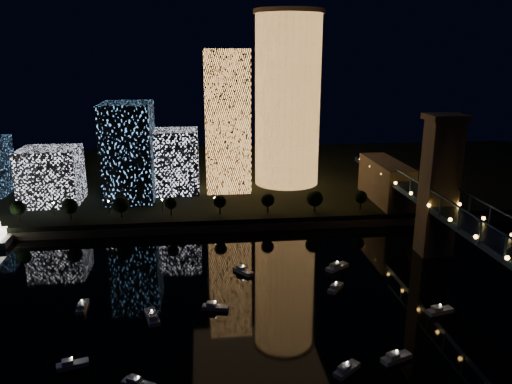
% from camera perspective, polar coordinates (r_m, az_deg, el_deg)
% --- Properties ---
extents(ground, '(520.00, 520.00, 0.00)m').
position_cam_1_polar(ground, '(131.18, 2.15, -16.65)').
color(ground, black).
rests_on(ground, ground).
extents(far_bank, '(420.00, 160.00, 5.00)m').
position_cam_1_polar(far_bank, '(278.30, -2.67, 1.70)').
color(far_bank, black).
rests_on(far_bank, ground).
extents(seawall, '(420.00, 6.00, 3.00)m').
position_cam_1_polar(seawall, '(204.10, -1.22, -3.90)').
color(seawall, '#6B5E4C').
rests_on(seawall, ground).
extents(tower_cylindrical, '(34.00, 34.00, 84.31)m').
position_cam_1_polar(tower_cylindrical, '(250.35, 3.62, 10.50)').
color(tower_cylindrical, '#EC9A4B').
rests_on(tower_cylindrical, far_bank).
extents(tower_rectangular, '(20.87, 20.87, 66.40)m').
position_cam_1_polar(tower_rectangular, '(239.35, -3.32, 8.08)').
color(tower_rectangular, '#EC9A4B').
rests_on(tower_rectangular, far_bank).
extents(midrise_blocks, '(108.71, 40.11, 43.45)m').
position_cam_1_polar(midrise_blocks, '(239.46, -17.39, 3.41)').
color(midrise_blocks, white).
rests_on(midrise_blocks, far_bank).
extents(motorboats, '(105.01, 62.12, 2.78)m').
position_cam_1_polar(motorboats, '(140.59, -0.11, -13.85)').
color(motorboats, silver).
rests_on(motorboats, ground).
extents(esplanade_trees, '(165.97, 6.96, 8.98)m').
position_cam_1_polar(esplanade_trees, '(206.89, -10.53, -1.28)').
color(esplanade_trees, black).
rests_on(esplanade_trees, far_bank).
extents(street_lamps, '(132.70, 0.70, 5.65)m').
position_cam_1_polar(street_lamps, '(213.11, -10.67, -1.19)').
color(street_lamps, black).
rests_on(street_lamps, far_bank).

